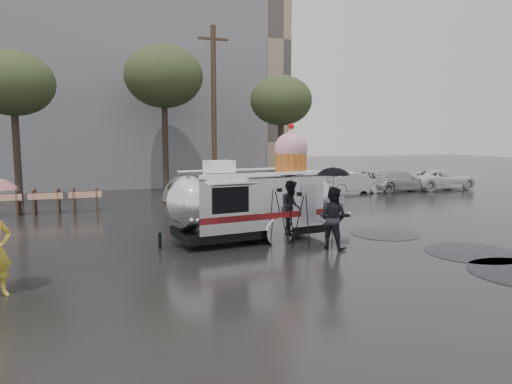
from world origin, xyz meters
name	(u,v)px	position (x,y,z in m)	size (l,w,h in m)	color
ground	(251,264)	(0.00, 0.00, 0.00)	(120.00, 120.00, 0.00)	black
puddles	(362,249)	(3.41, 0.49, 0.01)	(14.81, 9.31, 0.01)	black
grey_building	(88,89)	(-4.00, 24.00, 6.50)	(22.00, 12.00, 13.00)	slate
utility_pole	(214,109)	(2.50, 14.00, 4.62)	(1.60, 0.28, 9.00)	#473323
tree_left	(13,84)	(-7.00, 13.00, 5.48)	(3.64, 3.64, 6.95)	#382D26
tree_mid	(164,77)	(0.00, 15.00, 6.34)	(4.20, 4.20, 8.03)	#382D26
tree_right	(281,101)	(6.00, 13.00, 5.06)	(3.36, 3.36, 6.42)	#382D26
barricade_row	(47,201)	(-5.55, 9.96, 0.52)	(4.30, 0.80, 1.00)	#473323
parked_cars	(381,179)	(11.78, 12.00, 0.72)	(13.20, 1.90, 1.50)	silver
airstream_trailer	(252,198)	(0.93, 2.72, 1.26)	(6.64, 3.08, 3.60)	silver
person_right	(333,218)	(2.64, 0.80, 0.86)	(0.83, 0.46, 1.73)	black
umbrella_black	(333,180)	(2.64, 0.80, 1.93)	(1.11, 1.11, 2.31)	black
tripod	(299,214)	(1.82, 1.24, 0.95)	(0.58, 0.65, 1.58)	black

